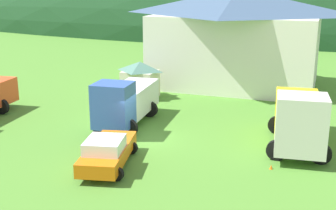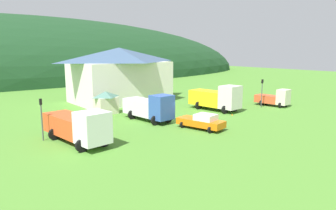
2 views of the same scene
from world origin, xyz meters
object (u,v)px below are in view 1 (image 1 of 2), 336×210
object	(u,v)px
play_shed_cream	(140,79)
traffic_cone_near_pickup	(271,169)
box_truck_blue	(126,101)
flatbed_truck_yellow	(299,118)
depot_building	(236,36)
service_pickup_orange	(107,151)

from	to	relation	value
play_shed_cream	traffic_cone_near_pickup	xyz separation A→B (m)	(12.04, -11.20, -1.53)
box_truck_blue	flatbed_truck_yellow	world-z (taller)	flatbed_truck_yellow
play_shed_cream	flatbed_truck_yellow	size ratio (longest dim) A/B	0.39
flatbed_truck_yellow	traffic_cone_near_pickup	bearing A→B (deg)	-21.56
depot_building	flatbed_truck_yellow	distance (m)	16.56
flatbed_truck_yellow	service_pickup_orange	world-z (taller)	flatbed_truck_yellow
depot_building	service_pickup_orange	distance (m)	21.44
traffic_cone_near_pickup	service_pickup_orange	bearing A→B (deg)	-162.34
depot_building	traffic_cone_near_pickup	size ratio (longest dim) A/B	32.92
depot_building	traffic_cone_near_pickup	world-z (taller)	depot_building
depot_building	box_truck_blue	size ratio (longest dim) A/B	2.10
depot_building	play_shed_cream	world-z (taller)	depot_building
depot_building	flatbed_truck_yellow	size ratio (longest dim) A/B	1.99
depot_building	traffic_cone_near_pickup	xyz separation A→B (m)	(5.71, -18.49, -4.44)
depot_building	box_truck_blue	distance (m)	15.30
depot_building	service_pickup_orange	size ratio (longest dim) A/B	2.80
service_pickup_orange	traffic_cone_near_pickup	xyz separation A→B (m)	(7.93, 2.52, -0.83)
box_truck_blue	play_shed_cream	bearing A→B (deg)	-168.92
flatbed_truck_yellow	box_truck_blue	bearing A→B (deg)	-99.09
play_shed_cream	box_truck_blue	size ratio (longest dim) A/B	0.41
traffic_cone_near_pickup	play_shed_cream	bearing A→B (deg)	137.07
depot_building	service_pickup_orange	world-z (taller)	depot_building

